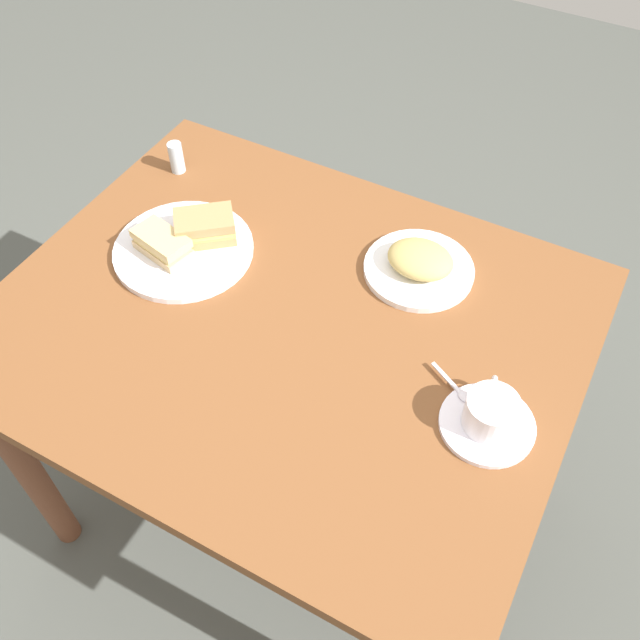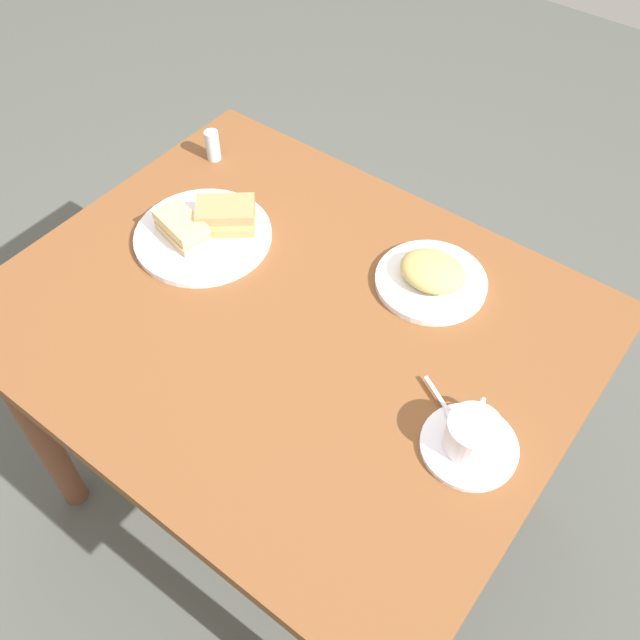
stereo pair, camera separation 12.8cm
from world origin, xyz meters
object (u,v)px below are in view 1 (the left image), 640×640
Objects in this scene: coffee_cup at (491,411)px; side_plate at (419,269)px; coffee_saucer at (487,424)px; sandwich_front at (162,244)px; spoon at (457,389)px; salt_shaker at (176,157)px; sandwich_plate at (184,250)px; dining_table at (288,354)px; sandwich_back at (205,227)px.

coffee_cup is 0.52× the size of side_plate.
coffee_saucer is 0.37m from side_plate.
side_plate is (-0.47, -0.21, -0.03)m from sandwich_front.
sandwich_front is 0.51m from side_plate.
salt_shaker reaches higher than spoon.
sandwich_plate and side_plate have the same top height.
sandwich_plate is 2.24× the size of sandwich_front.
sandwich_back is (0.25, -0.10, 0.15)m from dining_table.
coffee_saucer is at bearing 160.00° from salt_shaker.
coffee_cup is (-0.66, 0.14, 0.00)m from sandwich_back.
salt_shaker is at bearing -19.92° from coffee_cup.
sandwich_front is at bearing -2.69° from spoon.
sandwich_plate is 0.06m from sandwich_back.
side_plate is at bearing -158.34° from sandwich_plate.
salt_shaker is (0.17, -0.21, 0.03)m from sandwich_plate.
side_plate is (-0.17, -0.23, 0.12)m from dining_table.
dining_table is 0.31m from side_plate.
sandwich_back is at bearing -12.36° from coffee_cup.
sandwich_plate is 0.27m from salt_shaker.
sandwich_plate is 2.48× the size of coffee_cup.
dining_table is 15.00× the size of salt_shaker.
salt_shaker is at bearing -3.30° from side_plate.
spoon is at bearing 179.19° from dining_table.
salt_shaker is at bearing -20.00° from coffee_saucer.
salt_shaker is at bearing -19.16° from spoon.
side_plate is at bearing -48.71° from coffee_saucer.
spoon is at bearing 160.84° from salt_shaker.
sandwich_back reaches higher than dining_table.
spoon is (0.07, -0.04, 0.01)m from coffee_saucer.
salt_shaker is at bearing -52.04° from sandwich_plate.
sandwich_back is 0.25m from salt_shaker.
sandwich_back is 0.68m from coffee_cup.
dining_table is 11.83× the size of spoon.
coffee_cup is 0.37m from side_plate.
coffee_cup reaches higher than sandwich_back.
sandwich_plate is at bearing -130.71° from sandwich_front.
sandwich_back reaches higher than sandwich_front.
spoon is 0.83m from salt_shaker.
dining_table is 0.31m from sandwich_back.
dining_table is at bearing 168.58° from sandwich_plate.
sandwich_front reaches higher than side_plate.
sandwich_plate is 1.77× the size of coffee_saucer.
sandwich_front reaches higher than spoon.
sandwich_plate reaches higher than coffee_saucer.
sandwich_plate is at bearing 62.75° from sandwich_back.
spoon is at bearing -27.98° from coffee_cup.
salt_shaker reaches higher than dining_table.
side_plate is (0.17, -0.24, -0.01)m from spoon.
sandwich_back reaches higher than side_plate.
salt_shaker is (0.85, -0.31, -0.01)m from coffee_cup.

